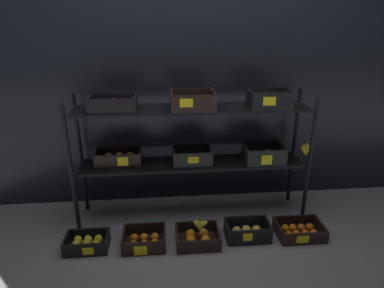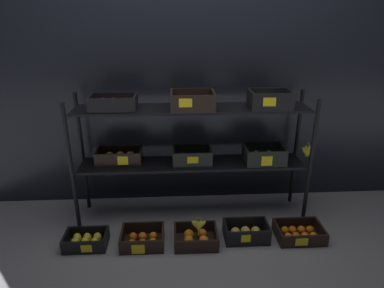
{
  "view_description": "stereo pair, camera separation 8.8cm",
  "coord_description": "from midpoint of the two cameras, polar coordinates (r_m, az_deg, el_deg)",
  "views": [
    {
      "loc": [
        -0.23,
        -2.5,
        1.63
      ],
      "look_at": [
        0.0,
        0.0,
        0.65
      ],
      "focal_mm": 31.44,
      "sensor_mm": 36.0,
      "label": 1
    },
    {
      "loc": [
        -0.14,
        -2.5,
        1.63
      ],
      "look_at": [
        0.0,
        0.0,
        0.65
      ],
      "focal_mm": 31.44,
      "sensor_mm": 36.0,
      "label": 2
    }
  ],
  "objects": [
    {
      "name": "ground_plane",
      "position": [
        2.99,
        0.86,
        -11.76
      ],
      "size": [
        10.0,
        10.0,
        0.0
      ],
      "primitive_type": "plane",
      "color": "gray"
    },
    {
      "name": "storefront_wall",
      "position": [
        2.91,
        0.47,
        11.72
      ],
      "size": [
        4.24,
        0.12,
        2.29
      ],
      "primitive_type": "cube",
      "color": "black",
      "rests_on": "ground_plane"
    },
    {
      "name": "display_rack",
      "position": [
        2.65,
        1.12,
        1.65
      ],
      "size": [
        1.96,
        0.36,
        1.09
      ],
      "color": "black",
      "rests_on": "ground_plane"
    },
    {
      "name": "crate_ground_lemon",
      "position": [
        2.72,
        -16.6,
        -15.46
      ],
      "size": [
        0.32,
        0.21,
        0.11
      ],
      "color": "black",
      "rests_on": "ground_plane"
    },
    {
      "name": "crate_ground_tangerine",
      "position": [
        2.65,
        -7.39,
        -15.73
      ],
      "size": [
        0.32,
        0.26,
        0.11
      ],
      "color": "black",
      "rests_on": "ground_plane"
    },
    {
      "name": "crate_ground_orange",
      "position": [
        2.65,
        1.63,
        -15.63
      ],
      "size": [
        0.33,
        0.26,
        0.11
      ],
      "color": "black",
      "rests_on": "ground_plane"
    },
    {
      "name": "crate_ground_apple_gold",
      "position": [
        2.72,
        10.1,
        -14.65
      ],
      "size": [
        0.34,
        0.21,
        0.13
      ],
      "color": "black",
      "rests_on": "ground_plane"
    },
    {
      "name": "crate_ground_rightmost_tangerine",
      "position": [
        2.84,
        18.55,
        -14.16
      ],
      "size": [
        0.36,
        0.26,
        0.1
      ],
      "color": "black",
      "rests_on": "ground_plane"
    },
    {
      "name": "banana_bunch_loose",
      "position": [
        2.58,
        2.09,
        -13.57
      ],
      "size": [
        0.13,
        0.04,
        0.12
      ],
      "color": "brown",
      "rests_on": "crate_ground_orange"
    }
  ]
}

